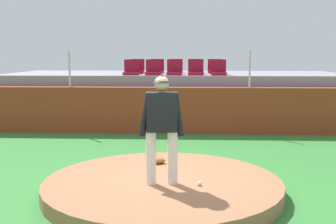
{
  "coord_description": "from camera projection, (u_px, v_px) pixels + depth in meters",
  "views": [
    {
      "loc": [
        0.41,
        -6.97,
        2.36
      ],
      "look_at": [
        0.0,
        1.98,
        1.14
      ],
      "focal_mm": 45.03,
      "sensor_mm": 36.0,
      "label": 1
    }
  ],
  "objects": [
    {
      "name": "stadium_chair_1",
      "position": [
        153.0,
        70.0,
        13.55
      ],
      "size": [
        0.48,
        0.44,
        0.5
      ],
      "rotation": [
        0.0,
        0.0,
        3.14
      ],
      "color": "maroon",
      "rests_on": "bleacher_platform"
    },
    {
      "name": "stadium_chair_11",
      "position": [
        157.0,
        68.0,
        15.37
      ],
      "size": [
        0.48,
        0.44,
        0.5
      ],
      "rotation": [
        0.0,
        0.0,
        3.14
      ],
      "color": "maroon",
      "rests_on": "bleacher_platform"
    },
    {
      "name": "stadium_chair_2",
      "position": [
        174.0,
        70.0,
        13.55
      ],
      "size": [
        0.48,
        0.44,
        0.5
      ],
      "rotation": [
        0.0,
        0.0,
        3.14
      ],
      "color": "maroon",
      "rests_on": "bleacher_platform"
    },
    {
      "name": "stadium_chair_7",
      "position": [
        175.0,
        69.0,
        14.43
      ],
      "size": [
        0.48,
        0.44,
        0.5
      ],
      "rotation": [
        0.0,
        0.0,
        3.14
      ],
      "color": "maroon",
      "rests_on": "bleacher_platform"
    },
    {
      "name": "ground_plane",
      "position": [
        163.0,
        193.0,
        7.23
      ],
      "size": [
        60.0,
        60.0,
        0.0
      ],
      "primitive_type": "plane",
      "color": "#347E34"
    },
    {
      "name": "stadium_chair_3",
      "position": [
        196.0,
        70.0,
        13.54
      ],
      "size": [
        0.48,
        0.44,
        0.5
      ],
      "rotation": [
        0.0,
        0.0,
        3.14
      ],
      "color": "maroon",
      "rests_on": "bleacher_platform"
    },
    {
      "name": "fence_post_right",
      "position": [
        250.0,
        69.0,
        12.48
      ],
      "size": [
        0.06,
        0.06,
        1.09
      ],
      "primitive_type": "cylinder",
      "color": "silver",
      "rests_on": "brick_barrier"
    },
    {
      "name": "pitchers_mound",
      "position": [
        163.0,
        186.0,
        7.22
      ],
      "size": [
        4.06,
        4.06,
        0.24
      ],
      "primitive_type": "cylinder",
      "color": "#9E6A48",
      "rests_on": "ground_plane"
    },
    {
      "name": "stadium_chair_9",
      "position": [
        217.0,
        69.0,
        14.37
      ],
      "size": [
        0.48,
        0.44,
        0.5
      ],
      "rotation": [
        0.0,
        0.0,
        3.14
      ],
      "color": "maroon",
      "rests_on": "bleacher_platform"
    },
    {
      "name": "stadium_chair_8",
      "position": [
        197.0,
        69.0,
        14.41
      ],
      "size": [
        0.48,
        0.44,
        0.5
      ],
      "rotation": [
        0.0,
        0.0,
        3.14
      ],
      "color": "maroon",
      "rests_on": "bleacher_platform"
    },
    {
      "name": "bleacher_platform",
      "position": [
        176.0,
        97.0,
        15.29
      ],
      "size": [
        11.73,
        4.29,
        1.71
      ],
      "primitive_type": "cube",
      "color": "gray",
      "rests_on": "ground_plane"
    },
    {
      "name": "stadium_chair_4",
      "position": [
        219.0,
        70.0,
        13.46
      ],
      "size": [
        0.48,
        0.44,
        0.5
      ],
      "rotation": [
        0.0,
        0.0,
        3.14
      ],
      "color": "maroon",
      "rests_on": "bleacher_platform"
    },
    {
      "name": "stadium_chair_14",
      "position": [
        215.0,
        69.0,
        15.24
      ],
      "size": [
        0.48,
        0.44,
        0.5
      ],
      "rotation": [
        0.0,
        0.0,
        3.14
      ],
      "color": "maroon",
      "rests_on": "bleacher_platform"
    },
    {
      "name": "fence_post_left",
      "position": [
        69.0,
        69.0,
        12.73
      ],
      "size": [
        0.06,
        0.06,
        1.09
      ],
      "primitive_type": "cylinder",
      "color": "silver",
      "rests_on": "brick_barrier"
    },
    {
      "name": "baseball",
      "position": [
        199.0,
        183.0,
        6.87
      ],
      "size": [
        0.07,
        0.07,
        0.07
      ],
      "primitive_type": "sphere",
      "color": "white",
      "rests_on": "pitchers_mound"
    },
    {
      "name": "pitcher",
      "position": [
        162.0,
        121.0,
        6.84
      ],
      "size": [
        0.76,
        0.31,
        1.81
      ],
      "rotation": [
        0.0,
        0.0,
        0.1
      ],
      "color": "silver",
      "rests_on": "pitchers_mound"
    },
    {
      "name": "fielding_glove",
      "position": [
        158.0,
        161.0,
        8.26
      ],
      "size": [
        0.34,
        0.28,
        0.11
      ],
      "primitive_type": "ellipsoid",
      "rotation": [
        0.0,
        0.0,
        0.28
      ],
      "color": "brown",
      "rests_on": "pitchers_mound"
    },
    {
      "name": "brick_barrier",
      "position": [
        174.0,
        110.0,
        12.75
      ],
      "size": [
        12.77,
        0.4,
        1.39
      ],
      "primitive_type": "cube",
      "color": "#93381E",
      "rests_on": "ground_plane"
    },
    {
      "name": "stadium_chair_10",
      "position": [
        138.0,
        68.0,
        15.37
      ],
      "size": [
        0.48,
        0.44,
        0.5
      ],
      "rotation": [
        0.0,
        0.0,
        3.14
      ],
      "color": "maroon",
      "rests_on": "bleacher_platform"
    },
    {
      "name": "stadium_chair_13",
      "position": [
        195.0,
        68.0,
        15.31
      ],
      "size": [
        0.48,
        0.44,
        0.5
      ],
      "rotation": [
        0.0,
        0.0,
        3.14
      ],
      "color": "maroon",
      "rests_on": "bleacher_platform"
    },
    {
      "name": "stadium_chair_12",
      "position": [
        176.0,
        68.0,
        15.35
      ],
      "size": [
        0.48,
        0.44,
        0.5
      ],
      "rotation": [
        0.0,
        0.0,
        3.14
      ],
      "color": "maroon",
      "rests_on": "bleacher_platform"
    },
    {
      "name": "stadium_chair_6",
      "position": [
        155.0,
        69.0,
        14.46
      ],
      "size": [
        0.48,
        0.44,
        0.5
      ],
      "rotation": [
        0.0,
        0.0,
        3.14
      ],
      "color": "maroon",
      "rests_on": "bleacher_platform"
    },
    {
      "name": "stadium_chair_5",
      "position": [
        136.0,
        69.0,
        14.49
      ],
      "size": [
        0.48,
        0.44,
        0.5
      ],
      "rotation": [
        0.0,
        0.0,
        3.14
      ],
      "color": "maroon",
      "rests_on": "bleacher_platform"
    },
    {
      "name": "stadium_chair_0",
      "position": [
        131.0,
        70.0,
        13.64
      ],
      "size": [
        0.48,
        0.44,
        0.5
      ],
      "rotation": [
        0.0,
        0.0,
        3.14
      ],
      "color": "maroon",
      "rests_on": "bleacher_platform"
    }
  ]
}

